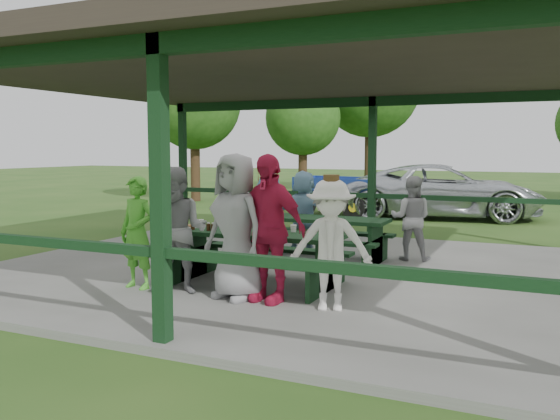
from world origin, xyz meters
The scene contains 19 objects.
ground centered at (0.00, 0.00, 0.00)m, with size 90.00×90.00×0.00m, color #285019.
concrete_slab centered at (0.00, 0.00, 0.05)m, with size 10.00×8.00×0.10m, color slate.
pavilion_structure centered at (0.00, 0.00, 3.17)m, with size 10.60×8.60×3.24m.
picnic_table_near centered at (-0.27, -1.20, 0.57)m, with size 2.47×1.39×0.75m.
picnic_table_far centered at (-0.29, 0.80, 0.58)m, with size 2.77×1.39×0.75m.
table_setting centered at (-0.40, -1.16, 0.88)m, with size 2.41×0.45×0.10m.
contestant_green centered at (-1.65, -2.06, 0.87)m, with size 0.56×0.37×1.54m, color green.
contestant_grey_left centered at (-0.98, -2.08, 0.94)m, with size 0.82×0.64×1.68m, color gray.
contestant_grey_mid centered at (-0.15, -2.00, 1.03)m, with size 0.91×0.59×1.86m, color gray.
contestant_red centered at (0.28, -1.96, 1.03)m, with size 1.09×0.45×1.85m, color #C01C43.
contestant_white_fedora centered at (1.13, -2.01, 0.88)m, with size 1.13×0.84×1.61m.
spectator_lblue centered at (-0.66, 1.57, 0.86)m, with size 1.40×0.45×1.51m, color #7EA8C3.
spectator_blue centered at (-1.67, 2.18, 0.93)m, with size 0.60×0.40×1.65m, color teal.
spectator_grey centered at (1.33, 1.55, 0.83)m, with size 0.71×0.55×1.45m, color #9A999C.
pickup_truck centered at (0.67, 8.96, 0.78)m, with size 2.58×5.59×1.55m, color silver.
farm_trailer centered at (-2.20, 8.26, 0.61)m, with size 3.58×1.94×1.24m.
tree_far_left centered at (-5.74, 13.94, 3.21)m, with size 3.05×3.05×4.76m.
tree_left centered at (-3.91, 17.22, 4.67)m, with size 4.41×4.41×6.88m.
tree_edge_left centered at (-8.83, 10.67, 3.68)m, with size 3.48×3.48×5.44m.
Camera 1 is at (3.44, -8.56, 2.02)m, focal length 38.00 mm.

